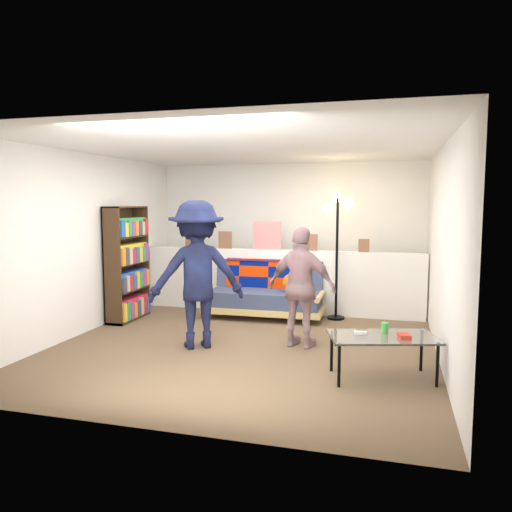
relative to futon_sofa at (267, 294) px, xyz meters
The scene contains 10 objects.
ground 1.51m from the futon_sofa, 85.24° to the right, with size 5.00×5.00×0.00m, color brown.
room_shell 1.65m from the futon_sofa, 83.00° to the right, with size 4.60×5.05×2.45m.
half_wall_ledge 0.39m from the futon_sofa, 70.11° to the left, with size 4.45×0.15×1.00m, color silver.
ledge_decor 0.89m from the futon_sofa, 108.28° to the left, with size 2.97×0.02×0.45m.
futon_sofa is the anchor object (origin of this frame).
bookshelf 2.14m from the futon_sofa, 159.50° to the right, with size 0.28×0.84×1.69m.
coffee_table 2.93m from the futon_sofa, 52.61° to the right, with size 1.15×0.83×0.54m.
floor_lamp 1.44m from the futon_sofa, ahead, with size 0.44×0.37×1.90m.
person_left 1.90m from the futon_sofa, 103.28° to the right, with size 1.14×0.66×1.77m, color black.
person_right 1.70m from the futon_sofa, 61.19° to the right, with size 0.86×0.36×1.46m, color #CA8290.
Camera 1 is at (1.72, -5.84, 1.75)m, focal length 35.00 mm.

